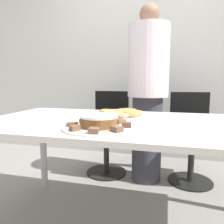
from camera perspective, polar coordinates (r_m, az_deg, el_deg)
The scene contains 26 objects.
wall_back at distance 2.96m, azimuth 9.10°, elevation 13.54°, with size 8.00×0.05×2.60m.
table at distance 1.42m, azimuth 2.30°, elevation -5.43°, with size 1.81×0.97×0.76m.
person_standing at distance 2.19m, azimuth 9.33°, elevation 5.24°, with size 0.40×0.40×1.73m.
office_chair_left at distance 2.44m, azimuth -1.05°, elevation -5.76°, with size 0.46×0.46×0.90m.
office_chair_right at distance 2.37m, azimuth 19.91°, elevation -6.69°, with size 0.49×0.49×0.90m.
plate_cake at distance 1.18m, azimuth -3.43°, elevation -4.08°, with size 0.40×0.40×0.01m.
plate_donuts at distance 1.60m, azimuth 2.53°, elevation -0.88°, with size 0.37×0.37×0.01m.
frosted_cake at distance 1.18m, azimuth -3.44°, elevation -2.33°, with size 0.20×0.20×0.06m.
lamington_0 at distance 1.30m, azimuth -7.27°, elevation -2.29°, with size 0.06×0.06×0.02m.
lamington_1 at distance 1.21m, azimuth -10.40°, elevation -3.17°, with size 0.06×0.05×0.02m.
lamington_2 at distance 1.10m, azimuth -9.73°, elevation -4.13°, with size 0.06×0.06×0.03m.
lamington_3 at distance 1.04m, azimuth -4.74°, elevation -4.83°, with size 0.06×0.06×0.03m.
lamington_4 at distance 1.07m, azimuth 1.27°, elevation -4.45°, with size 0.07×0.07×0.03m.
lamington_5 at distance 1.17m, azimuth 3.81°, elevation -3.36°, with size 0.05×0.05×0.03m.
lamington_6 at distance 1.27m, azimuth 2.01°, elevation -2.43°, with size 0.07×0.08×0.02m.
lamington_7 at distance 1.33m, azimuth -2.41°, elevation -1.99°, with size 0.06×0.07×0.03m.
donut_0 at distance 1.60m, azimuth 2.54°, elevation -0.04°, with size 0.13×0.13×0.04m.
donut_1 at distance 1.53m, azimuth -0.35°, elevation -0.38°, with size 0.11×0.11×0.04m.
donut_2 at distance 1.49m, azimuth 2.65°, elevation -0.74°, with size 0.11×0.11×0.03m.
donut_3 at distance 1.52m, azimuth 5.10°, elevation -0.46°, with size 0.11×0.11×0.04m.
donut_4 at distance 1.59m, azimuth 5.94°, elevation -0.21°, with size 0.13×0.13×0.03m.
donut_5 at distance 1.66m, azimuth 4.22°, elevation 0.24°, with size 0.13×0.13×0.04m.
donut_6 at distance 1.67m, azimuth 2.94°, elevation 0.23°, with size 0.11×0.11×0.03m.
donut_7 at distance 1.65m, azimuth 0.59°, elevation 0.10°, with size 0.11×0.11×0.03m.
donut_8 at distance 1.60m, azimuth -1.46°, elevation 0.01°, with size 0.11×0.11×0.04m.
napkin at distance 1.58m, azimuth -22.11°, elevation -1.65°, with size 0.14×0.12×0.01m.
Camera 1 is at (0.29, -1.35, 1.01)m, focal length 35.00 mm.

